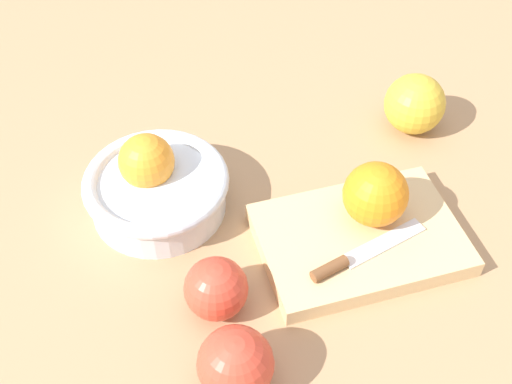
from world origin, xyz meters
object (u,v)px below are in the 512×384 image
object	(u,v)px
bowl	(156,186)
apple_front_left	(216,289)
knife	(353,257)
apple_front_center	(235,364)
orange_on_board	(375,194)
apple_back_right	(415,104)
cutting_board	(360,239)

from	to	relation	value
bowl	apple_front_left	size ratio (longest dim) A/B	2.55
knife	apple_front_center	xyz separation A→B (m)	(-0.14, -0.13, 0.01)
orange_on_board	apple_back_right	xyz separation A→B (m)	(0.09, 0.18, -0.02)
knife	bowl	bearing A→B (deg)	152.56
apple_front_left	apple_front_center	distance (m)	0.09
knife	apple_front_center	distance (m)	0.19
bowl	orange_on_board	world-z (taller)	orange_on_board
bowl	apple_back_right	xyz separation A→B (m)	(0.35, 0.13, 0.01)
orange_on_board	apple_back_right	world-z (taller)	orange_on_board
knife	apple_front_left	bearing A→B (deg)	-166.27
bowl	cutting_board	world-z (taller)	bowl
orange_on_board	knife	xyz separation A→B (m)	(-0.03, -0.06, -0.03)
apple_front_left	apple_back_right	size ratio (longest dim) A/B	0.84
apple_front_left	apple_front_center	bearing A→B (deg)	-79.25
apple_front_left	apple_front_center	size ratio (longest dim) A/B	0.91
orange_on_board	apple_back_right	distance (m)	0.20
knife	apple_back_right	bearing A→B (deg)	63.52
bowl	cutting_board	xyz separation A→B (m)	(0.24, -0.08, -0.02)
cutting_board	knife	bearing A→B (deg)	-111.85
bowl	apple_front_center	xyz separation A→B (m)	(0.09, -0.25, 0.00)
bowl	cutting_board	bearing A→B (deg)	-18.16
orange_on_board	apple_front_center	bearing A→B (deg)	-131.26
knife	apple_back_right	world-z (taller)	apple_back_right
knife	apple_back_right	xyz separation A→B (m)	(0.12, 0.25, 0.01)
bowl	apple_front_center	bearing A→B (deg)	-70.30
bowl	apple_front_center	world-z (taller)	bowl
apple_back_right	apple_front_left	bearing A→B (deg)	-134.39
apple_front_left	apple_front_center	xyz separation A→B (m)	(0.02, -0.09, 0.00)
apple_back_right	apple_front_center	world-z (taller)	apple_back_right
orange_on_board	apple_front_left	world-z (taller)	orange_on_board
bowl	orange_on_board	size ratio (longest dim) A/B	2.32
bowl	cutting_board	distance (m)	0.26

